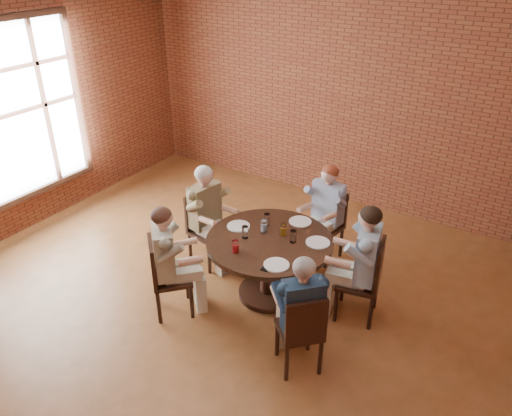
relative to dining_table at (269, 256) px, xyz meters
The scene contains 25 objects.
floor 1.06m from the dining_table, 118.11° to the right, with size 7.00×7.00×0.00m, color #97572E.
wall_back 2.96m from the dining_table, 99.16° to the left, with size 7.00×7.00×0.00m, color brown.
window 3.81m from the dining_table, behind, with size 0.10×2.16×2.36m.
dining_table is the anchor object (origin of this frame).
chair_a 1.08m from the dining_table, 11.85° to the left, with size 0.51×0.51×0.94m.
diner_a 1.00m from the dining_table, 11.85° to the left, with size 0.53×0.65×1.33m, color teal, non-canonical shape.
chair_b 1.13m from the dining_table, 79.75° to the left, with size 0.46×0.46×0.90m.
diner_b 1.05m from the dining_table, 79.75° to the left, with size 0.49×0.60×1.27m, color #8590AA, non-canonical shape.
chair_c 1.07m from the dining_table, 169.17° to the left, with size 0.48×0.48×0.92m.
diner_c 1.00m from the dining_table, 169.17° to the left, with size 0.51×0.62×1.30m, color brown, non-canonical shape.
chair_d 1.16m from the dining_table, 133.36° to the right, with size 0.57×0.57×0.91m.
diner_d 1.09m from the dining_table, 133.36° to the right, with size 0.50×0.62×1.29m, color #C4A59A, non-canonical shape.
chair_e 1.18m from the dining_table, 44.65° to the right, with size 0.54×0.54×0.89m.
diner_e 1.10m from the dining_table, 44.65° to the right, with size 0.48×0.59×1.25m, color #182B43, non-canonical shape.
plate_a 0.57m from the dining_table, 23.17° to the left, with size 0.26×0.26×0.01m, color white.
plate_b 0.56m from the dining_table, 77.46° to the left, with size 0.26×0.26×0.01m, color white.
plate_c 0.49m from the dining_table, behind, with size 0.26×0.26×0.01m, color white.
plate_d 0.55m from the dining_table, 51.45° to the right, with size 0.26×0.26×0.01m, color white.
glass_a 0.39m from the dining_table, 19.67° to the left, with size 0.07×0.07×0.14m, color white.
glass_b 0.34m from the dining_table, 61.59° to the left, with size 0.07×0.07×0.14m, color white.
glass_c 0.43m from the dining_table, 126.14° to the left, with size 0.07×0.07×0.14m, color white.
glass_d 0.34m from the dining_table, 142.04° to the left, with size 0.07×0.07×0.14m, color white.
glass_e 0.40m from the dining_table, 155.14° to the right, with size 0.07×0.07×0.14m, color white.
glass_f 0.53m from the dining_table, 113.01° to the right, with size 0.07×0.07×0.14m, color white.
smartphone 0.58m from the dining_table, 62.06° to the right, with size 0.07×0.14×0.01m, color black.
Camera 1 is at (2.74, -3.16, 3.63)m, focal length 35.00 mm.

